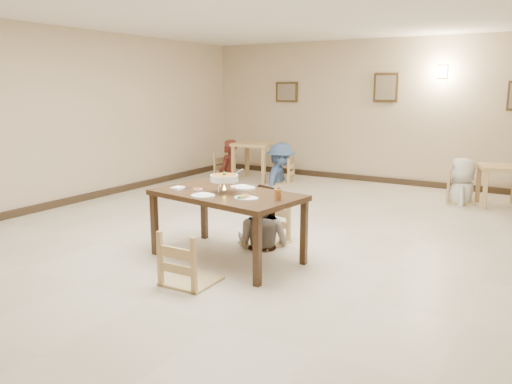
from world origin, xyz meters
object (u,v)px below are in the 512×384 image
Objects in this scene: main_diner at (263,184)px; bg_diner_b at (281,143)px; main_table at (227,199)px; bg_diner_c at (464,158)px; bg_table_left at (255,149)px; bg_chair_ll at (229,154)px; bg_chair_rl at (463,174)px; bg_table_right at (501,174)px; chair_far at (265,204)px; curry_warmer at (224,178)px; chair_near at (190,232)px; drink_glass at (278,194)px; bg_chair_lr at (281,159)px; bg_diner_a at (228,140)px.

bg_diner_b reaches higher than main_diner.
bg_diner_c is (1.89, 4.59, 0.07)m from main_table.
bg_table_left is (-2.48, 3.96, -0.11)m from main_diner.
bg_chair_rl is at bearing -90.39° from bg_chair_ll.
bg_table_right is at bearing 70.06° from main_table.
chair_far is at bearing -57.45° from bg_table_left.
bg_table_right is at bearing -89.95° from bg_chair_ll.
bg_diner_c is (1.81, 3.83, 0.27)m from chair_far.
bg_diner_c is at bearing 67.58° from curry_warmer.
curry_warmer is 0.36× the size of bg_chair_rl.
chair_near is 7.01× the size of drink_glass.
bg_chair_lr reaches higher than bg_chair_rl.
main_diner is 0.93× the size of bg_diner_b.
bg_diner_a reaches higher than bg_chair_lr.
bg_chair_ll is at bearing 82.73° from bg_chair_rl.
curry_warmer reaches higher than bg_chair_rl.
chair_near reaches higher than drink_glass.
bg_table_right is (2.39, 3.97, -0.23)m from main_diner.
bg_chair_ll is (-3.74, 4.62, -0.33)m from drink_glass.
chair_far is 4.24m from bg_diner_c.
bg_diner_c is at bearing -0.00° from bg_chair_rl.
bg_chair_lr is 0.61× the size of bg_diner_a.
bg_chair_ll reaches higher than chair_near.
chair_near is at bearing -170.59° from bg_diner_b.
curry_warmer is at bearing -115.20° from main_table.
bg_table_left is 4.28m from bg_diner_c.
bg_table_left is (-2.37, 4.65, -0.29)m from curry_warmer.
main_table is 4.97m from bg_chair_rl.
drink_glass is 5.61m from bg_table_left.
bg_diner_b is 1.08× the size of bg_diner_c.
bg_chair_rl is at bearing -109.92° from chair_near.
bg_diner_c is at bearing 84.32° from bg_diner_a.
curry_warmer is 5.31m from bg_table_right.
main_table is 4.97m from bg_diner_c.
bg_chair_rl is 4.94m from bg_diner_a.
chair_near is at bearing -65.53° from bg_table_left.
bg_diner_a is at bearing -179.17° from bg_table_right.
drink_glass is at bearing 32.92° from bg_diner_a.
main_diner reaches higher than drink_glass.
chair_near is 1.18× the size of bg_table_left.
curry_warmer is at bearing -147.39° from bg_chair_ll.
bg_diner_a is at bearing 140.12° from chair_far.
bg_chair_ll is 0.32m from bg_diner_a.
chair_near is at bearing -150.57° from bg_chair_ll.
bg_chair_lr is (-4.23, -0.03, -0.04)m from bg_table_right.
drink_glass reaches higher than bg_table_left.
bg_diner_b is (-4.23, -0.03, 0.30)m from bg_table_right.
bg_diner_c is at bearing 75.48° from chair_far.
bg_chair_ll is 1.34m from bg_diner_b.
bg_table_left reaches higher than bg_table_right.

